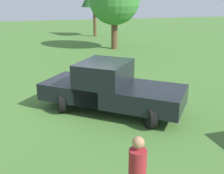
{
  "coord_description": "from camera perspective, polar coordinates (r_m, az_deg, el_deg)",
  "views": [
    {
      "loc": [
        9.54,
        -1.75,
        3.93
      ],
      "look_at": [
        0.73,
        0.78,
        0.9
      ],
      "focal_mm": 44.01,
      "sensor_mm": 36.0,
      "label": 1
    }
  ],
  "objects": [
    {
      "name": "ground_plane",
      "position": [
        10.47,
        -5.24,
        -3.85
      ],
      "size": [
        80.0,
        80.0,
        0.0
      ],
      "primitive_type": "plane",
      "color": "#477533"
    },
    {
      "name": "pickup_truck",
      "position": [
        9.7,
        -0.71,
        0.16
      ],
      "size": [
        4.63,
        5.12,
        1.78
      ],
      "rotation": [
        0.0,
        0.0,
        0.9
      ],
      "color": "black",
      "rests_on": "ground_plane"
    },
    {
      "name": "person_visitor",
      "position": [
        5.15,
        5.27,
        -17.38
      ],
      "size": [
        0.44,
        0.44,
        1.66
      ],
      "rotation": [
        0.0,
        0.0,
        0.99
      ],
      "color": "black",
      "rests_on": "ground_plane"
    }
  ]
}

